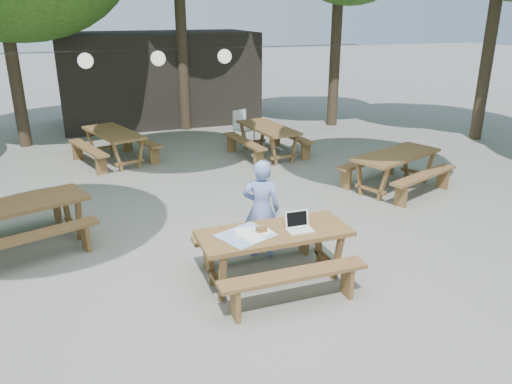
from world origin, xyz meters
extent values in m
plane|color=slate|center=(0.00, 0.00, 0.00)|extent=(80.00, 80.00, 0.00)
cube|color=black|center=(0.50, 10.50, 1.40)|extent=(6.00, 3.00, 2.80)
cube|color=brown|center=(0.12, -0.43, 0.72)|extent=(2.00, 0.80, 0.06)
cube|color=brown|center=(0.12, -1.08, 0.45)|extent=(1.90, 0.28, 0.05)
cube|color=brown|center=(0.12, 0.22, 0.45)|extent=(1.90, 0.28, 0.05)
cube|color=brown|center=(0.12, -0.43, 0.34)|extent=(1.70, 0.70, 0.69)
cube|color=brown|center=(-3.14, 1.80, 0.72)|extent=(2.15, 1.40, 0.06)
cube|color=brown|center=(-2.93, 1.18, 0.45)|extent=(1.89, 0.87, 0.05)
cube|color=brown|center=(-3.34, 2.42, 0.45)|extent=(1.89, 0.87, 0.05)
cube|color=brown|center=(-3.14, 1.80, 0.34)|extent=(1.83, 1.21, 0.69)
cube|color=brown|center=(3.83, 2.18, 0.72)|extent=(2.15, 1.47, 0.06)
cube|color=brown|center=(4.07, 1.58, 0.45)|extent=(1.87, 0.95, 0.05)
cube|color=brown|center=(3.59, 2.79, 0.45)|extent=(1.87, 0.95, 0.05)
cube|color=brown|center=(3.83, 2.18, 0.34)|extent=(1.84, 1.27, 0.69)
cube|color=brown|center=(-1.36, 6.11, 0.72)|extent=(1.38, 2.15, 0.06)
cube|color=brown|center=(-0.74, 6.31, 0.45)|extent=(0.85, 1.89, 0.05)
cube|color=brown|center=(-1.97, 5.91, 0.45)|extent=(0.85, 1.89, 0.05)
cube|color=brown|center=(-1.36, 6.11, 0.34)|extent=(1.19, 1.83, 0.69)
cube|color=brown|center=(2.28, 5.35, 0.72)|extent=(1.04, 2.08, 0.06)
cube|color=brown|center=(2.93, 5.43, 0.45)|extent=(0.51, 1.92, 0.05)
cube|color=brown|center=(1.64, 5.27, 0.45)|extent=(0.51, 1.92, 0.05)
cube|color=brown|center=(2.28, 5.35, 0.34)|extent=(0.90, 1.77, 0.69)
imported|color=#7A92DE|center=(0.24, 0.36, 0.74)|extent=(0.64, 0.54, 1.48)
cube|color=white|center=(2.12, 6.70, 0.40)|extent=(0.57, 0.57, 0.04)
cube|color=white|center=(2.05, 6.88, 0.66)|extent=(0.42, 0.20, 0.48)
cube|color=white|center=(2.12, 6.70, 0.19)|extent=(0.55, 0.55, 0.38)
cube|color=white|center=(0.44, -0.54, 0.76)|extent=(0.34, 0.24, 0.02)
cube|color=white|center=(0.44, -0.42, 0.88)|extent=(0.33, 0.07, 0.23)
cube|color=black|center=(0.44, -0.43, 0.88)|extent=(0.28, 0.05, 0.19)
cube|color=#3873C0|center=(-0.27, -0.43, 0.75)|extent=(0.81, 0.76, 0.01)
cube|color=white|center=(-0.21, -0.53, 0.76)|extent=(0.26, 0.33, 0.00)
cube|color=white|center=(-0.03, -0.38, 0.76)|extent=(0.25, 0.33, 0.00)
cube|color=white|center=(-0.27, -0.35, 0.76)|extent=(0.25, 0.33, 0.00)
cube|color=brown|center=(-0.05, -0.41, 0.80)|extent=(0.14, 0.10, 0.06)
cylinder|color=black|center=(0.50, 6.00, 2.60)|extent=(9.00, 0.02, 0.02)
sphere|color=white|center=(-1.80, 6.00, 2.40)|extent=(0.34, 0.34, 0.34)
sphere|color=white|center=(-0.20, 6.00, 2.40)|extent=(0.34, 0.34, 0.34)
sphere|color=white|center=(1.40, 6.00, 2.40)|extent=(0.34, 0.34, 0.34)
cylinder|color=#2D2319|center=(-3.50, 8.50, 2.44)|extent=(0.32, 0.32, 4.88)
cylinder|color=#2D2319|center=(1.00, 9.00, 2.51)|extent=(0.32, 0.32, 5.03)
cylinder|color=#2D2319|center=(5.50, 8.00, 2.53)|extent=(0.32, 0.32, 5.06)
cylinder|color=#2D2319|center=(8.50, 5.00, 2.59)|extent=(0.32, 0.32, 5.17)
camera|label=1|loc=(-2.13, -5.92, 3.47)|focal=35.00mm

